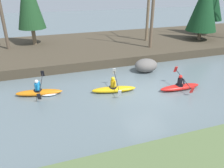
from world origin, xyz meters
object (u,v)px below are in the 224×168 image
Objects in this scene: kayaker_lead at (180,86)px; kayaker_trailing at (41,92)px; kayaker_middle at (114,89)px; boulder_midstream at (146,65)px.

kayaker_lead and kayaker_trailing have the same top height.
kayaker_middle and kayaker_trailing have the same top height.
kayaker_lead is 0.99× the size of kayaker_middle.
kayaker_trailing is (-8.30, 2.05, -0.02)m from kayaker_lead.
kayaker_lead is 4.16m from kayaker_middle.
kayaker_middle is at bearing 167.33° from kayaker_lead.
kayaker_lead is at bearing -3.17° from kayaker_trailing.
boulder_midstream is (3.39, 2.45, 0.27)m from kayaker_middle.
kayaker_middle is (-4.03, 1.03, 0.00)m from kayaker_lead.
kayaker_trailing is at bearing 176.17° from kayaker_middle.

